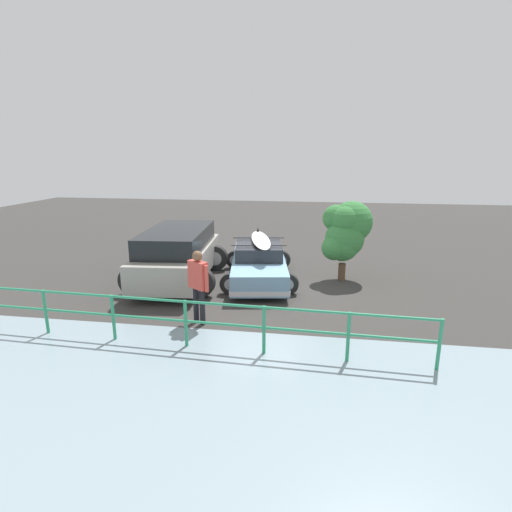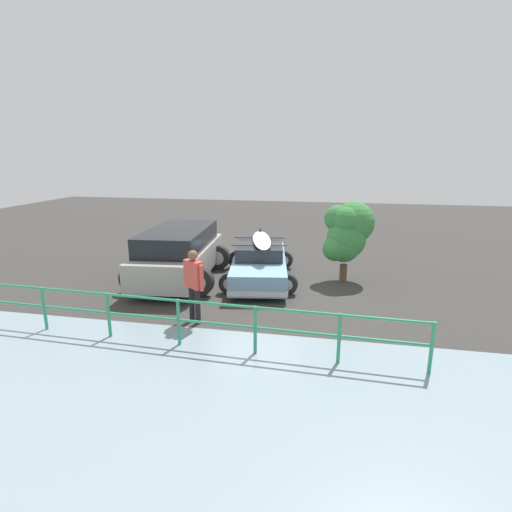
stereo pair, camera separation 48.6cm
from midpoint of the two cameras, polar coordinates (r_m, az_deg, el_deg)
ground_plane at (r=12.68m, az=-0.78°, el=-3.92°), size 44.00×44.00×0.02m
sedan_car at (r=12.88m, az=-0.67°, el=-0.86°), size 2.70×4.59×1.48m
suv_car at (r=12.91m, az=-12.14°, el=0.28°), size 3.03×4.82×1.71m
person_bystander at (r=9.57m, az=-9.71°, el=-3.46°), size 0.60×0.46×1.80m
railing_fence at (r=8.63m, az=-11.66°, el=-8.37°), size 10.11×0.48×1.03m
bush_near_left at (r=12.95m, az=11.58°, el=3.49°), size 1.59×1.55×2.53m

